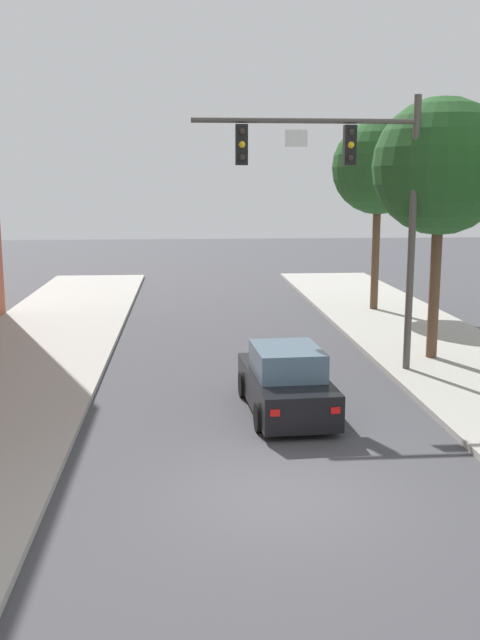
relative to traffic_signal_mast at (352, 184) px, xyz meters
name	(u,v)px	position (x,y,z in m)	size (l,w,h in m)	color
ground_plane	(284,495)	(-2.89, -7.75, -5.32)	(120.00, 120.00, 0.00)	#424247
traffic_signal_mast	(352,184)	(0.00, 0.00, 0.00)	(6.14, 0.38, 7.50)	#514C47
car_lead_black	(286,383)	(-2.22, -3.22, -4.60)	(2.01, 4.32, 1.60)	black
street_tree_second	(441,167)	(2.89, 1.29, 0.46)	(3.95, 3.95, 7.64)	brown
street_tree_third	(379,168)	(3.40, 9.86, 0.64)	(3.80, 3.80, 7.74)	brown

